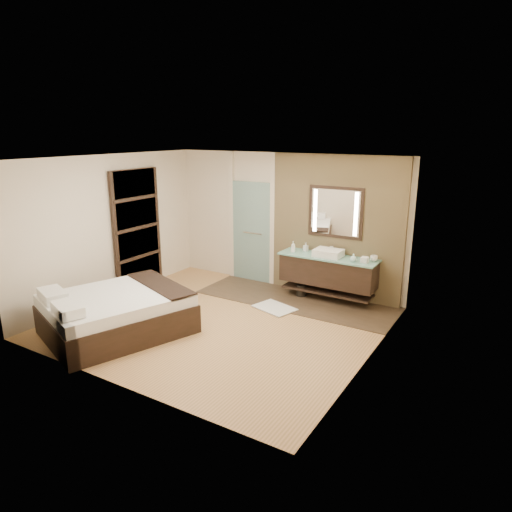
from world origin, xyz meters
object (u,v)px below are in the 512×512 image
Objects in this scene: mirror_unit at (335,212)px; waste_bin at (301,290)px; bed at (116,313)px; vanity at (328,271)px.

waste_bin is (-0.50, -0.31, -1.53)m from mirror_unit.
mirror_unit is at bearing 75.30° from bed.
bed is at bearing -120.68° from waste_bin.
vanity is at bearing 7.72° from waste_bin.
mirror_unit is 4.43× the size of waste_bin.
vanity is 0.74× the size of bed.
waste_bin is at bearing -148.58° from mirror_unit.
mirror_unit is (0.00, 0.24, 1.07)m from vanity.
vanity is 0.68m from waste_bin.
mirror_unit reaches higher than vanity.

